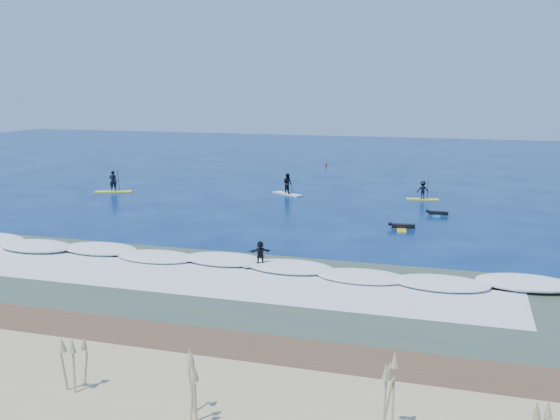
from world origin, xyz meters
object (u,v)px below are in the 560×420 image
(sup_paddler_left, at_px, (113,184))
(prone_paddler_far, at_px, (437,214))
(wave_surfer, at_px, (260,254))
(prone_paddler_near, at_px, (402,227))
(marker_buoy, at_px, (326,165))
(sup_paddler_right, at_px, (423,191))
(sup_paddler_center, at_px, (288,185))

(sup_paddler_left, distance_m, prone_paddler_far, 29.68)
(sup_paddler_left, distance_m, wave_surfer, 28.65)
(prone_paddler_near, distance_m, marker_buoy, 33.52)
(sup_paddler_right, bearing_deg, marker_buoy, 116.37)
(prone_paddler_near, bearing_deg, sup_paddler_right, -8.88)
(wave_surfer, bearing_deg, sup_paddler_left, 111.72)
(prone_paddler_far, bearing_deg, marker_buoy, 28.49)
(sup_paddler_center, relative_size, wave_surfer, 1.62)
(prone_paddler_far, xyz_separation_m, wave_surfer, (-8.61, -17.16, 0.64))
(prone_paddler_near, height_order, wave_surfer, wave_surfer)
(prone_paddler_near, bearing_deg, sup_paddler_left, 68.13)
(wave_surfer, relative_size, marker_buoy, 3.03)
(sup_paddler_center, height_order, sup_paddler_right, sup_paddler_center)
(sup_paddler_left, bearing_deg, prone_paddler_near, -37.36)
(sup_paddler_right, relative_size, marker_buoy, 4.36)
(sup_paddler_center, bearing_deg, sup_paddler_left, -136.50)
(sup_paddler_left, height_order, sup_paddler_right, sup_paddler_left)
(sup_paddler_left, bearing_deg, marker_buoy, 35.57)
(sup_paddler_center, relative_size, prone_paddler_far, 1.48)
(sup_paddler_left, bearing_deg, prone_paddler_far, -26.14)
(prone_paddler_far, height_order, wave_surfer, wave_surfer)
(sup_paddler_left, xyz_separation_m, wave_surfer, (20.98, -19.52, 0.05))
(sup_paddler_center, relative_size, prone_paddler_near, 1.34)
(sup_paddler_right, distance_m, prone_paddler_far, 6.77)
(marker_buoy, bearing_deg, sup_paddler_left, -122.84)
(sup_paddler_left, relative_size, sup_paddler_center, 1.08)
(prone_paddler_far, bearing_deg, prone_paddler_near, 157.54)
(sup_paddler_center, bearing_deg, marker_buoy, 123.57)
(sup_paddler_right, distance_m, wave_surfer, 24.75)
(sup_paddler_left, bearing_deg, sup_paddler_right, -13.05)
(sup_paddler_left, relative_size, wave_surfer, 1.75)
(sup_paddler_right, relative_size, wave_surfer, 1.44)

